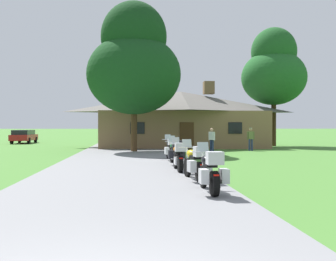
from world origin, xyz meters
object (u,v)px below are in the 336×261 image
at_px(bystander_olive_shirt_near_lodge, 251,138).
at_px(parked_red_suv_far_left, 24,136).
at_px(motorcycle_yellow_second_in_row, 196,163).
at_px(motorcycle_orange_third_in_row, 178,157).
at_px(motorcycle_black_nearest_to_camera, 210,172).
at_px(tree_by_lodge_front, 134,63).
at_px(motorcycle_black_farthest_in_row, 171,149).
at_px(bystander_white_shirt_beside_signpost, 212,139).
at_px(tree_right_of_lodge, 274,70).
at_px(motorcycle_green_fourth_in_row, 175,152).

relative_size(bystander_olive_shirt_near_lodge, parked_red_suv_far_left, 0.37).
height_order(motorcycle_yellow_second_in_row, motorcycle_orange_third_in_row, same).
xyz_separation_m(motorcycle_black_nearest_to_camera, tree_by_lodge_front, (-1.96, 18.30, 5.58)).
distance_m(motorcycle_black_farthest_in_row, bystander_olive_shirt_near_lodge, 10.57).
bearing_deg(bystander_white_shirt_beside_signpost, parked_red_suv_far_left, 7.25).
height_order(motorcycle_black_nearest_to_camera, bystander_olive_shirt_near_lodge, bystander_olive_shirt_near_lodge).
bearing_deg(tree_by_lodge_front, bystander_olive_shirt_near_lodge, 4.48).
bearing_deg(bystander_olive_shirt_near_lodge, motorcycle_black_nearest_to_camera, -105.07).
height_order(motorcycle_black_nearest_to_camera, tree_right_of_lodge, tree_right_of_lodge).
xyz_separation_m(tree_by_lodge_front, parked_red_suv_far_left, (-11.49, 15.50, -5.41)).
bearing_deg(motorcycle_orange_third_in_row, bystander_white_shirt_beside_signpost, 72.02).
height_order(motorcycle_black_farthest_in_row, parked_red_suv_far_left, parked_red_suv_far_left).
relative_size(motorcycle_black_farthest_in_row, bystander_white_shirt_beside_signpost, 1.25).
bearing_deg(parked_red_suv_far_left, tree_right_of_lodge, -17.48).
xyz_separation_m(motorcycle_orange_third_in_row, bystander_olive_shirt_near_lodge, (6.81, 13.55, 0.33)).
relative_size(motorcycle_black_nearest_to_camera, tree_by_lodge_front, 0.20).
height_order(motorcycle_black_nearest_to_camera, parked_red_suv_far_left, parked_red_suv_far_left).
xyz_separation_m(motorcycle_black_nearest_to_camera, motorcycle_black_farthest_in_row, (-0.07, 10.73, 0.00)).
bearing_deg(motorcycle_yellow_second_in_row, tree_right_of_lodge, 56.86).
bearing_deg(motorcycle_yellow_second_in_row, bystander_olive_shirt_near_lodge, 59.63).
height_order(motorcycle_yellow_second_in_row, motorcycle_black_farthest_in_row, same).
bearing_deg(motorcycle_black_nearest_to_camera, motorcycle_green_fourth_in_row, 89.36).
bearing_deg(motorcycle_black_farthest_in_row, motorcycle_green_fourth_in_row, -94.44).
bearing_deg(motorcycle_yellow_second_in_row, motorcycle_black_nearest_to_camera, -98.72).
bearing_deg(bystander_white_shirt_beside_signpost, tree_by_lodge_front, 43.04).
relative_size(bystander_olive_shirt_near_lodge, tree_by_lodge_front, 0.16).
bearing_deg(motorcycle_black_nearest_to_camera, tree_right_of_lodge, 66.21).
height_order(motorcycle_orange_third_in_row, motorcycle_green_fourth_in_row, same).
distance_m(motorcycle_orange_third_in_row, tree_right_of_lodge, 24.19).
distance_m(motorcycle_black_nearest_to_camera, motorcycle_green_fourth_in_row, 8.13).
bearing_deg(motorcycle_black_nearest_to_camera, bystander_olive_shirt_near_lodge, 69.53).
bearing_deg(motorcycle_orange_third_in_row, tree_by_lodge_front, 96.33).
distance_m(motorcycle_green_fourth_in_row, tree_right_of_lodge, 21.85).
bearing_deg(tree_by_lodge_front, bystander_white_shirt_beside_signpost, -8.23).
bearing_deg(bystander_white_shirt_beside_signpost, motorcycle_green_fourth_in_row, 120.81).
height_order(motorcycle_yellow_second_in_row, parked_red_suv_far_left, parked_red_suv_far_left).
height_order(motorcycle_black_nearest_to_camera, bystander_white_shirt_beside_signpost, bystander_white_shirt_beside_signpost).
relative_size(tree_by_lodge_front, tree_right_of_lodge, 0.97).
height_order(motorcycle_black_farthest_in_row, tree_right_of_lodge, tree_right_of_lodge).
height_order(bystander_white_shirt_beside_signpost, tree_right_of_lodge, tree_right_of_lodge).
height_order(motorcycle_yellow_second_in_row, bystander_olive_shirt_near_lodge, bystander_olive_shirt_near_lodge).
xyz_separation_m(bystander_olive_shirt_near_lodge, tree_right_of_lodge, (4.17, 7.07, 5.96)).
distance_m(tree_by_lodge_front, tree_right_of_lodge, 14.88).
distance_m(motorcycle_green_fourth_in_row, parked_red_suv_far_left, 28.93).
relative_size(bystander_olive_shirt_near_lodge, tree_right_of_lodge, 0.16).
distance_m(motorcycle_black_nearest_to_camera, motorcycle_black_farthest_in_row, 10.73).
xyz_separation_m(motorcycle_orange_third_in_row, motorcycle_black_farthest_in_row, (0.18, 5.32, -0.01)).
height_order(motorcycle_yellow_second_in_row, bystander_white_shirt_beside_signpost, bystander_white_shirt_beside_signpost).
height_order(motorcycle_green_fourth_in_row, bystander_white_shirt_beside_signpost, bystander_white_shirt_beside_signpost).
relative_size(tree_right_of_lodge, parked_red_suv_far_left, 2.33).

